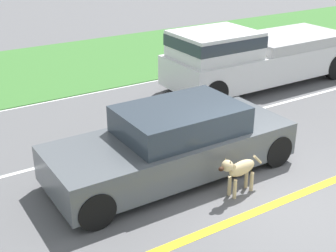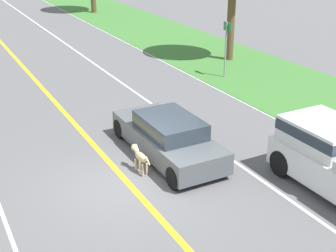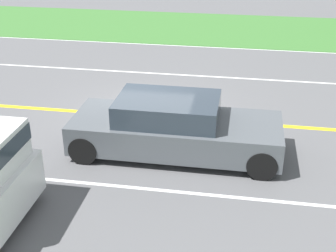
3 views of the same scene
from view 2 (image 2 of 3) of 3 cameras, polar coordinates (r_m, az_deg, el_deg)
ground_plane at (r=13.60m, az=-4.78°, el=-7.08°), size 400.00×400.00×0.00m
centre_divider_line at (r=13.59m, az=-4.78°, el=-7.06°), size 0.18×160.00×0.01m
lane_edge_line_right at (r=17.24m, az=17.01°, el=-1.20°), size 0.14×160.00×0.01m
lane_dash_same_dir at (r=15.13m, az=7.46°, el=-3.85°), size 0.10×160.00×0.01m
lane_dash_oncoming at (r=12.86m, az=-19.44°, el=-10.43°), size 0.10×160.00×0.01m
ego_car at (r=14.91m, az=-0.03°, el=-1.33°), size 1.86×4.77×1.36m
dog at (r=14.02m, az=-3.50°, el=-3.67°), size 0.27×1.08×0.80m
street_sign at (r=22.74m, az=7.11°, el=10.02°), size 0.11×0.64×2.71m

